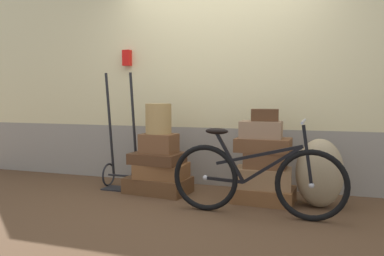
# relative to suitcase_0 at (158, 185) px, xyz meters

# --- Properties ---
(ground) EXTENTS (9.62, 5.20, 0.06)m
(ground) POSITION_rel_suitcase_0_xyz_m (0.58, -0.21, -0.12)
(ground) COLOR #513823
(station_building) EXTENTS (7.62, 0.74, 2.68)m
(station_building) POSITION_rel_suitcase_0_xyz_m (0.60, 0.64, 1.24)
(station_building) COLOR gray
(station_building) RESTS_ON ground
(suitcase_0) EXTENTS (0.75, 0.52, 0.18)m
(suitcase_0) POSITION_rel_suitcase_0_xyz_m (0.00, 0.00, 0.00)
(suitcase_0) COLOR brown
(suitcase_0) RESTS_ON ground
(suitcase_1) EXTENTS (0.57, 0.43, 0.16)m
(suitcase_1) POSITION_rel_suitcase_0_xyz_m (0.05, -0.00, 0.17)
(suitcase_1) COLOR brown
(suitcase_1) RESTS_ON suitcase_0
(suitcase_2) EXTENTS (0.59, 0.46, 0.12)m
(suitcase_2) POSITION_rel_suitcase_0_xyz_m (0.00, -0.02, 0.31)
(suitcase_2) COLOR #4C2D19
(suitcase_2) RESTS_ON suitcase_1
(suitcase_3) EXTENTS (0.40, 0.31, 0.21)m
(suitcase_3) POSITION_rel_suitcase_0_xyz_m (0.02, -0.02, 0.48)
(suitcase_3) COLOR brown
(suitcase_3) RESTS_ON suitcase_2
(suitcase_4) EXTENTS (0.63, 0.45, 0.16)m
(suitcase_4) POSITION_rel_suitcase_0_xyz_m (1.20, -0.02, -0.01)
(suitcase_4) COLOR brown
(suitcase_4) RESTS_ON ground
(suitcase_5) EXTENTS (0.58, 0.37, 0.20)m
(suitcase_5) POSITION_rel_suitcase_0_xyz_m (1.19, -0.03, 0.17)
(suitcase_5) COLOR #9E754C
(suitcase_5) RESTS_ON suitcase_4
(suitcase_6) EXTENTS (0.42, 0.29, 0.16)m
(suitcase_6) POSITION_rel_suitcase_0_xyz_m (1.21, -0.03, 0.35)
(suitcase_6) COLOR brown
(suitcase_6) RESTS_ON suitcase_5
(suitcase_7) EXTENTS (0.56, 0.38, 0.14)m
(suitcase_7) POSITION_rel_suitcase_0_xyz_m (1.18, 0.00, 0.50)
(suitcase_7) COLOR brown
(suitcase_7) RESTS_ON suitcase_6
(suitcase_8) EXTENTS (0.43, 0.28, 0.17)m
(suitcase_8) POSITION_rel_suitcase_0_xyz_m (1.16, 0.01, 0.66)
(suitcase_8) COLOR #937051
(suitcase_8) RESTS_ON suitcase_7
(suitcase_9) EXTENTS (0.29, 0.19, 0.12)m
(suitcase_9) POSITION_rel_suitcase_0_xyz_m (1.19, 0.02, 0.81)
(suitcase_9) COLOR #4C2D19
(suitcase_9) RESTS_ON suitcase_8
(wicker_basket) EXTENTS (0.29, 0.29, 0.34)m
(wicker_basket) POSITION_rel_suitcase_0_xyz_m (0.01, -0.00, 0.75)
(wicker_basket) COLOR #A8844C
(wicker_basket) RESTS_ON suitcase_3
(luggage_trolley) EXTENTS (0.40, 0.36, 1.37)m
(luggage_trolley) POSITION_rel_suitcase_0_xyz_m (-0.51, 0.08, 0.24)
(luggage_trolley) COLOR black
(luggage_trolley) RESTS_ON ground
(burlap_sack) EXTENTS (0.46, 0.39, 0.68)m
(burlap_sack) POSITION_rel_suitcase_0_xyz_m (1.74, -0.01, 0.25)
(burlap_sack) COLOR #9E8966
(burlap_sack) RESTS_ON ground
(bicycle) EXTENTS (1.60, 0.46, 0.88)m
(bicycle) POSITION_rel_suitcase_0_xyz_m (1.18, -0.49, 0.25)
(bicycle) COLOR black
(bicycle) RESTS_ON ground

